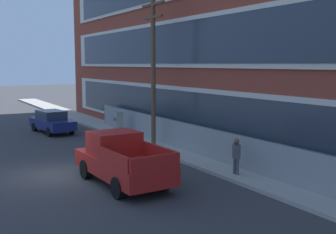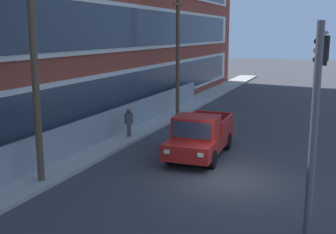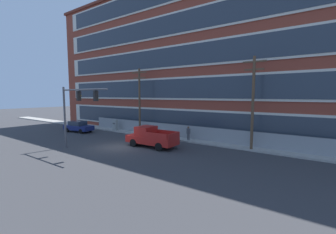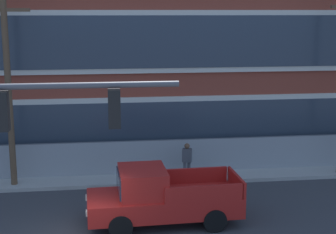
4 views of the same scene
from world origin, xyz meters
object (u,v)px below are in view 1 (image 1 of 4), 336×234
Objects in this scene: utility_pole_near_corner at (153,65)px; pedestrian_near_cabinet at (236,155)px; sedan_navy at (52,121)px; pickup_truck_red at (121,160)px; electrical_cabinet at (118,124)px.

pedestrian_near_cabinet is (7.38, 0.02, -3.76)m from utility_pole_near_corner.
utility_pole_near_corner is at bearing 23.36° from sedan_navy.
sedan_navy is 9.91m from utility_pole_near_corner.
electrical_cabinet is (-10.29, 4.31, -0.12)m from pickup_truck_red.
sedan_navy is at bearing -156.64° from utility_pole_near_corner.
pedestrian_near_cabinet is at bearing 1.03° from electrical_cabinet.
utility_pole_near_corner is at bearing -179.88° from pedestrian_near_cabinet.
pedestrian_near_cabinet reaches higher than sedan_navy.
pickup_truck_red is 4.83m from pedestrian_near_cabinet.
pedestrian_near_cabinet reaches higher than electrical_cabinet.
sedan_navy is at bearing -167.04° from pedestrian_near_cabinet.
pickup_truck_red reaches higher than sedan_navy.
electrical_cabinet is (3.75, 3.40, 0.04)m from sedan_navy.
electrical_cabinet is at bearing 157.25° from pickup_truck_red.
sedan_navy is 2.70× the size of pedestrian_near_cabinet.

